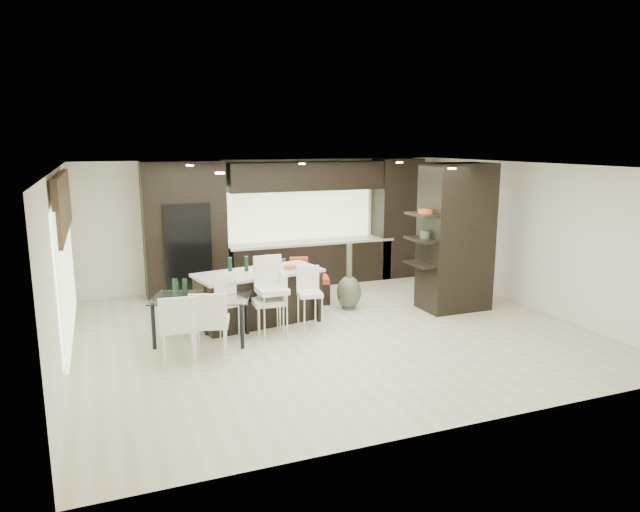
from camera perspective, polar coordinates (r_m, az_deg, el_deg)
name	(u,v)px	position (r m, az deg, el deg)	size (l,w,h in m)	color
ground	(333,331)	(9.52, 1.32, -7.47)	(8.00, 8.00, 0.00)	beige
back_wall	(271,222)	(12.43, -4.87, 3.37)	(8.00, 0.02, 2.70)	white
left_wall	(62,271)	(8.50, -24.37, -1.36)	(0.02, 7.00, 2.70)	white
right_wall	(532,236)	(11.31, 20.42, 1.89)	(0.02, 7.00, 2.70)	white
ceiling	(334,166)	(9.02, 1.40, 8.99)	(8.00, 7.00, 0.02)	white
window_left	(66,268)	(8.70, -24.05, -1.07)	(0.04, 3.20, 1.90)	#B2D199
window_back	(298,212)	(12.55, -2.20, 4.40)	(3.40, 0.04, 1.20)	#B2D199
stone_accent	(63,203)	(8.56, -24.33, 4.84)	(0.08, 3.00, 0.80)	brown
ceiling_spots	(328,167)	(9.25, 0.80, 8.93)	(4.00, 3.00, 0.02)	white
back_cabinetry	(298,223)	(12.27, -2.19, 3.29)	(6.80, 0.68, 2.70)	black
refrigerator	(186,249)	(11.73, -13.24, 0.64)	(0.90, 0.68, 1.90)	black
partition_column	(456,237)	(10.76, 13.41, 1.84)	(1.20, 0.80, 2.70)	black
kitchen_island	(259,297)	(9.91, -6.10, -4.07)	(2.14, 0.92, 0.89)	black
stool_left	(231,314)	(9.07, -8.87, -5.74)	(0.38, 0.38, 0.85)	white
stool_mid	(272,305)	(9.16, -4.80, -4.87)	(0.46, 0.46, 1.04)	white
stool_right	(310,305)	(9.42, -1.02, -4.94)	(0.38, 0.38, 0.86)	white
bench	(295,290)	(11.04, -2.56, -3.43)	(1.32, 0.51, 0.51)	black
floor_vase	(349,276)	(10.58, 2.93, -2.01)	(0.46, 0.46, 1.25)	#44513A
dining_table	(202,319)	(9.12, -11.72, -6.21)	(1.48, 0.84, 0.71)	white
chair_near	(211,327)	(8.38, -10.86, -6.96)	(0.51, 0.51, 0.94)	white
chair_far	(178,331)	(8.32, -14.03, -7.26)	(0.51, 0.51, 0.93)	white
chair_end	(268,305)	(9.31, -5.19, -4.94)	(0.51, 0.51, 0.94)	white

